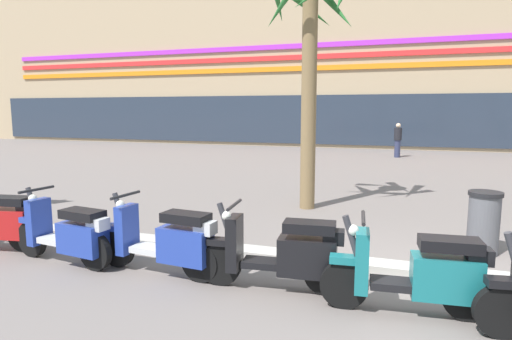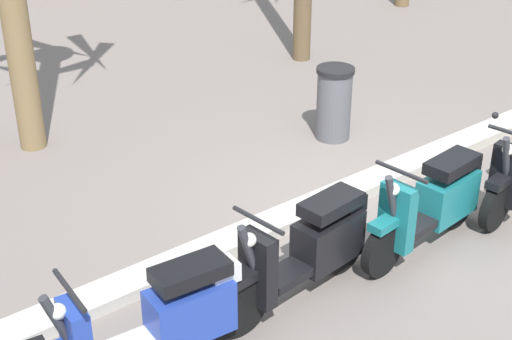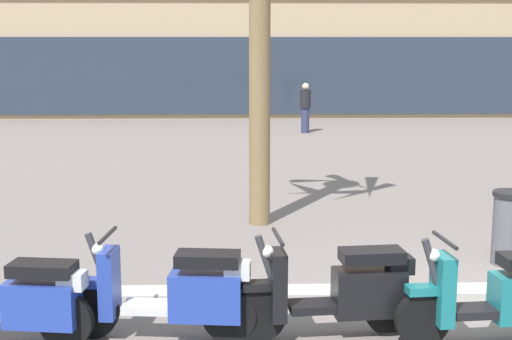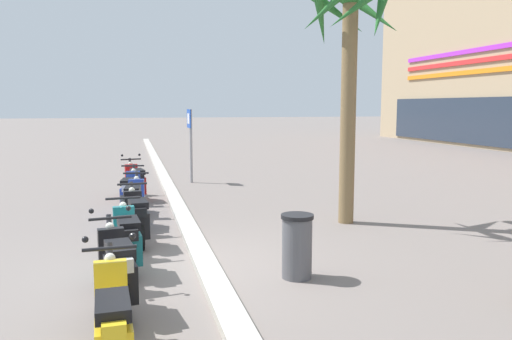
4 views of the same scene
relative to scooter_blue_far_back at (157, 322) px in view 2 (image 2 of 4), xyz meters
name	(u,v)px [view 2 (image 2 of 4)]	position (x,y,z in m)	size (l,w,h in m)	color
ground_plane	(374,209)	(3.14, 0.67, -0.46)	(200.00, 200.00, 0.00)	slate
curb_strip	(350,191)	(3.14, 1.05, -0.40)	(60.00, 0.36, 0.12)	#BCB7AD
scooter_blue_far_back	(157,322)	(0.00, 0.00, 0.00)	(1.85, 0.56, 1.04)	black
scooter_black_mid_front	(308,249)	(1.57, 0.03, 0.00)	(1.81, 0.56, 1.04)	black
scooter_teal_mid_rear	(432,204)	(3.07, -0.13, 0.00)	(1.77, 0.56, 1.04)	black
litter_bin	(334,103)	(4.05, 2.28, 0.02)	(0.48, 0.48, 0.95)	#56565B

